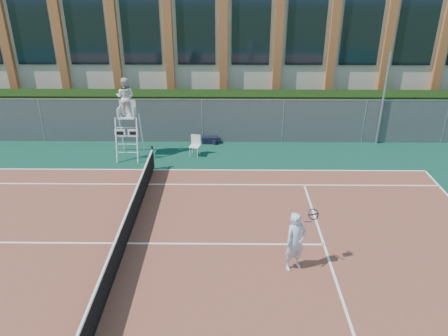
{
  "coord_description": "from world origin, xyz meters",
  "views": [
    {
      "loc": [
        3.29,
        -11.67,
        8.37
      ],
      "look_at": [
        3.14,
        3.0,
        1.32
      ],
      "focal_mm": 35.0,
      "sensor_mm": 36.0,
      "label": 1
    }
  ],
  "objects_px": {
    "steel_pole": "(383,100)",
    "umpire_chair": "(126,99)",
    "plastic_chair": "(195,143)",
    "tennis_player": "(295,242)"
  },
  "relations": [
    {
      "from": "plastic_chair",
      "to": "umpire_chair",
      "type": "bearing_deg",
      "value": -177.83
    },
    {
      "from": "plastic_chair",
      "to": "steel_pole",
      "type": "bearing_deg",
      "value": 9.71
    },
    {
      "from": "steel_pole",
      "to": "umpire_chair",
      "type": "height_order",
      "value": "steel_pole"
    },
    {
      "from": "steel_pole",
      "to": "umpire_chair",
      "type": "relative_size",
      "value": 1.21
    },
    {
      "from": "umpire_chair",
      "to": "tennis_player",
      "type": "relative_size",
      "value": 2.02
    },
    {
      "from": "tennis_player",
      "to": "steel_pole",
      "type": "bearing_deg",
      "value": 61.02
    },
    {
      "from": "plastic_chair",
      "to": "tennis_player",
      "type": "distance_m",
      "value": 9.05
    },
    {
      "from": "umpire_chair",
      "to": "tennis_player",
      "type": "bearing_deg",
      "value": -51.51
    },
    {
      "from": "umpire_chair",
      "to": "plastic_chair",
      "type": "xyz_separation_m",
      "value": [
        3.03,
        0.11,
        -2.16
      ]
    },
    {
      "from": "umpire_chair",
      "to": "plastic_chair",
      "type": "distance_m",
      "value": 3.72
    }
  ]
}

